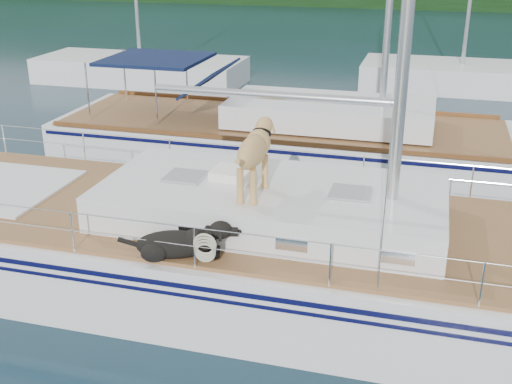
% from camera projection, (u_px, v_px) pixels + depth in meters
% --- Properties ---
extents(ground, '(120.00, 120.00, 0.00)m').
position_uv_depth(ground, '(224.00, 283.00, 10.61)').
color(ground, black).
rests_on(ground, ground).
extents(main_sailboat, '(12.00, 3.88, 14.01)m').
position_uv_depth(main_sailboat, '(228.00, 247.00, 10.32)').
color(main_sailboat, white).
rests_on(main_sailboat, ground).
extents(neighbor_sailboat, '(11.00, 3.50, 13.30)m').
position_uv_depth(neighbor_sailboat, '(285.00, 142.00, 15.76)').
color(neighbor_sailboat, white).
rests_on(neighbor_sailboat, ground).
extents(bg_boat_west, '(8.00, 3.00, 11.65)m').
position_uv_depth(bg_boat_west, '(141.00, 71.00, 24.95)').
color(bg_boat_west, white).
rests_on(bg_boat_west, ground).
extents(bg_boat_center, '(7.20, 3.00, 11.65)m').
position_uv_depth(bg_boat_center, '(461.00, 77.00, 23.75)').
color(bg_boat_center, white).
rests_on(bg_boat_center, ground).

